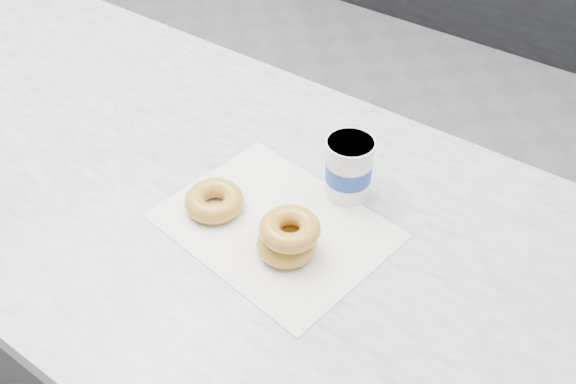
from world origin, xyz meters
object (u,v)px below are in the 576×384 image
object	(u,v)px
donut_single	(214,201)
donut_stack	(288,237)
counter	(140,292)
coffee_cup	(349,168)

from	to	relation	value
donut_single	donut_stack	world-z (taller)	donut_stack
counter	coffee_cup	world-z (taller)	coffee_cup
coffee_cup	counter	bearing A→B (deg)	-146.71
counter	donut_single	world-z (taller)	donut_single
donut_single	coffee_cup	size ratio (longest dim) A/B	0.90
donut_stack	counter	bearing A→B (deg)	175.94
donut_stack	coffee_cup	distance (m)	0.17
donut_single	coffee_cup	world-z (taller)	coffee_cup
counter	coffee_cup	bearing A→B (deg)	16.54
counter	donut_stack	xyz separation A→B (m)	(0.44, -0.03, 0.48)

